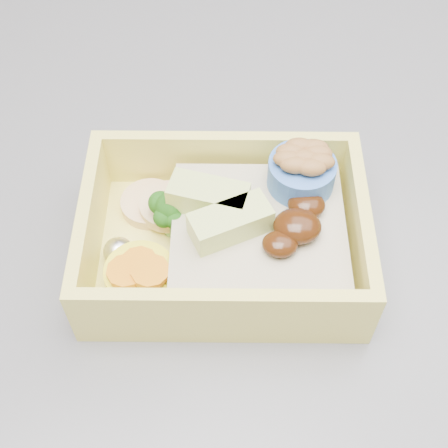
{
  "coord_description": "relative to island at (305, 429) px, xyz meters",
  "views": [
    {
      "loc": [
        -0.08,
        -0.36,
        1.25
      ],
      "look_at": [
        -0.1,
        -0.15,
        0.95
      ],
      "focal_mm": 50.0,
      "sensor_mm": 36.0,
      "label": 1
    }
  ],
  "objects": [
    {
      "name": "island",
      "position": [
        0.0,
        0.0,
        0.0
      ],
      "size": [
        1.24,
        0.84,
        0.92
      ],
      "color": "brown",
      "rests_on": "ground"
    },
    {
      "name": "bento_box",
      "position": [
        -0.09,
        -0.04,
        0.48
      ],
      "size": [
        0.18,
        0.13,
        0.06
      ],
      "rotation": [
        0.0,
        0.0,
        0.06
      ],
      "color": "#EDE061",
      "rests_on": "island"
    }
  ]
}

